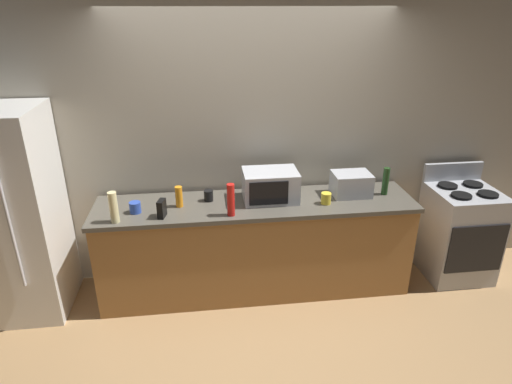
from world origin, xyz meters
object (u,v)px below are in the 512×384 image
Objects in this scene: bottle_wine at (386,181)px; bottle_hand_soap at (114,207)px; refrigerator at (12,215)px; cordless_phone at (162,209)px; stove_range at (459,232)px; mug_black at (209,196)px; bottle_dish_soap at (179,197)px; microwave at (270,185)px; mug_blue at (135,207)px; mug_yellow at (326,198)px; toaster_oven at (351,184)px; bottle_hot_sauce at (231,200)px.

bottle_wine is 0.98× the size of bottle_hand_soap.
refrigerator is 1.26m from cordless_phone.
stove_range reaches higher than mug_black.
refrigerator is 1.38m from bottle_dish_soap.
stove_range is at bearing -0.02° from bottle_dish_soap.
mug_black is at bearing 175.76° from microwave.
mug_blue is (-0.23, 0.11, -0.03)m from cordless_phone.
stove_range is 11.35× the size of mug_blue.
mug_yellow is at bearing -167.37° from bottle_wine.
bottle_wine is at bearing 6.28° from bottle_hand_soap.
mug_black is (0.25, 0.09, -0.04)m from bottle_dish_soap.
refrigerator is 18.24× the size of mug_black.
bottle_dish_soap is at bearing 175.40° from mug_yellow.
microwave is at bearing 27.27° from cordless_phone.
mug_blue is at bearing -165.31° from mug_black.
bottle_hand_soap is 1.41× the size of bottle_dish_soap.
mug_yellow is at bearing -17.58° from microwave.
refrigerator is at bearing -178.82° from toaster_oven.
toaster_oven is 0.32m from bottle_wine.
refrigerator is 4.07m from stove_range.
bottle_wine is at bearing -2.07° from mug_black.
refrigerator is at bearing -175.00° from cordless_phone.
bottle_dish_soap is (0.13, 0.18, 0.02)m from cordless_phone.
mug_black is at bearing 48.36° from cordless_phone.
refrigerator is 5.29× the size of toaster_oven.
stove_range is at bearing 17.13° from cordless_phone.
cordless_phone is 1.52× the size of mug_black.
bottle_wine is 0.61m from mug_yellow.
mug_blue is at bearing -178.61° from stove_range.
bottle_wine is 2.23m from mug_blue.
bottle_dish_soap reaches higher than stove_range.
bottle_dish_soap is at bearing 67.20° from cordless_phone.
bottle_hand_soap is 2.61× the size of mug_yellow.
bottle_wine is at bearing 177.82° from stove_range.
bottle_hand_soap is (0.88, -0.23, 0.13)m from refrigerator.
bottle_dish_soap is (-1.55, -0.06, -0.01)m from toaster_oven.
microwave is 0.97m from cordless_phone.
bottle_dish_soap is (-0.80, -0.05, -0.04)m from microwave.
bottle_hand_soap is 2.64× the size of mug_black.
stove_range is at bearing 1.39° from mug_blue.
bottle_hot_sauce is 2.78× the size of mug_yellow.
mug_black reaches higher than mug_blue.
stove_range is 1.24m from toaster_oven.
mug_black is at bearing 119.49° from bottle_hot_sauce.
toaster_oven is 1.16m from bottle_hot_sauce.
stove_range is 10.79× the size of mug_yellow.
bottle_hand_soap is at bearing -175.87° from mug_yellow.
bottle_wine is (1.06, -0.02, -0.01)m from microwave.
toaster_oven is 3.45× the size of mug_black.
microwave reaches higher than mug_blue.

